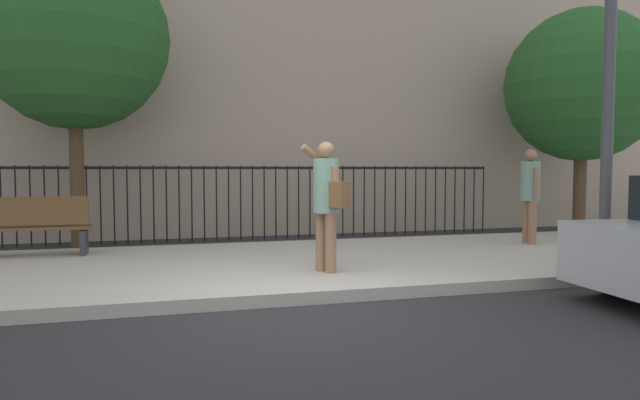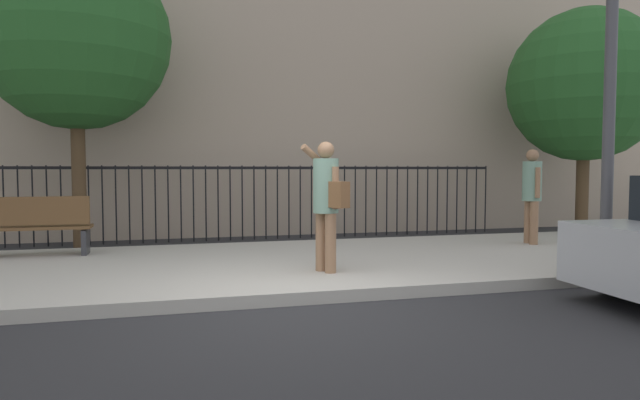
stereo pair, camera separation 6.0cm
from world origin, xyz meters
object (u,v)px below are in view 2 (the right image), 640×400
(pedestrian_on_phone, at_px, (327,196))
(street_tree_near, at_px, (75,37))
(street_bench, at_px, (36,225))
(street_tree_mid, at_px, (585,86))
(pedestrian_walking, at_px, (532,190))

(pedestrian_on_phone, height_order, street_tree_near, street_tree_near)
(street_bench, height_order, street_tree_near, street_tree_near)
(street_bench, bearing_deg, street_tree_mid, 4.96)
(pedestrian_walking, bearing_deg, street_tree_near, 165.31)
(pedestrian_walking, xyz_separation_m, street_tree_mid, (2.50, 1.65, 2.22))
(pedestrian_walking, distance_m, street_tree_mid, 3.73)
(pedestrian_walking, bearing_deg, pedestrian_on_phone, -158.57)
(pedestrian_walking, distance_m, street_tree_near, 8.74)
(street_tree_near, bearing_deg, street_tree_mid, -2.48)
(pedestrian_walking, bearing_deg, street_bench, 175.26)
(pedestrian_on_phone, relative_size, street_tree_near, 0.31)
(pedestrian_on_phone, distance_m, street_tree_mid, 7.98)
(pedestrian_walking, relative_size, street_tree_near, 0.31)
(pedestrian_on_phone, bearing_deg, street_bench, 149.16)
(pedestrian_on_phone, bearing_deg, street_tree_near, 133.54)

